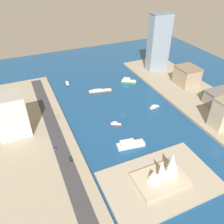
{
  "coord_description": "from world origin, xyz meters",
  "views": [
    {
      "loc": [
        92.39,
        179.01,
        142.87
      ],
      "look_at": [
        11.46,
        -3.36,
        4.15
      ],
      "focal_mm": 36.7,
      "sensor_mm": 36.0,
      "label": 1
    }
  ],
  "objects_px": {
    "yacht_sleek_gray": "(154,107)",
    "hotel_broad_white": "(11,115)",
    "carpark_squat_concrete": "(224,96)",
    "opera_landmark": "(163,173)",
    "apartment_midrise_tan": "(187,76)",
    "ferry_white_commuter": "(130,144)",
    "traffic_light_waterfront": "(58,117)",
    "patrol_launch_navy": "(67,83)",
    "ferry_green_doubledeck": "(128,81)",
    "tugboat_red": "(116,124)",
    "suv_black": "(71,159)",
    "hatchback_blue": "(55,148)",
    "tower_tall_glass": "(159,43)",
    "barge_flat_brown": "(100,91)"
  },
  "relations": [
    {
      "from": "ferry_white_commuter",
      "to": "opera_landmark",
      "type": "bearing_deg",
      "value": 95.53
    },
    {
      "from": "tugboat_red",
      "to": "yacht_sleek_gray",
      "type": "xyz_separation_m",
      "value": [
        -52.19,
        -10.63,
        0.13
      ]
    },
    {
      "from": "barge_flat_brown",
      "to": "hatchback_blue",
      "type": "bearing_deg",
      "value": 48.07
    },
    {
      "from": "barge_flat_brown",
      "to": "hotel_broad_white",
      "type": "relative_size",
      "value": 0.73
    },
    {
      "from": "suv_black",
      "to": "traffic_light_waterfront",
      "type": "relative_size",
      "value": 0.76
    },
    {
      "from": "yacht_sleek_gray",
      "to": "ferry_green_doubledeck",
      "type": "bearing_deg",
      "value": -91.5
    },
    {
      "from": "yacht_sleek_gray",
      "to": "ferry_green_doubledeck",
      "type": "xyz_separation_m",
      "value": [
        -1.74,
        -66.47,
        0.88
      ]
    },
    {
      "from": "traffic_light_waterfront",
      "to": "opera_landmark",
      "type": "relative_size",
      "value": 0.17
    },
    {
      "from": "tower_tall_glass",
      "to": "hotel_broad_white",
      "type": "bearing_deg",
      "value": 19.64
    },
    {
      "from": "ferry_white_commuter",
      "to": "hatchback_blue",
      "type": "bearing_deg",
      "value": -18.11
    },
    {
      "from": "carpark_squat_concrete",
      "to": "opera_landmark",
      "type": "height_order",
      "value": "opera_landmark"
    },
    {
      "from": "apartment_midrise_tan",
      "to": "carpark_squat_concrete",
      "type": "bearing_deg",
      "value": 101.36
    },
    {
      "from": "yacht_sleek_gray",
      "to": "suv_black",
      "type": "bearing_deg",
      "value": 21.01
    },
    {
      "from": "ferry_white_commuter",
      "to": "hatchback_blue",
      "type": "distance_m",
      "value": 65.93
    },
    {
      "from": "tugboat_red",
      "to": "carpark_squat_concrete",
      "type": "xyz_separation_m",
      "value": [
        -128.17,
        13.62,
        9.43
      ]
    },
    {
      "from": "apartment_midrise_tan",
      "to": "carpark_squat_concrete",
      "type": "height_order",
      "value": "apartment_midrise_tan"
    },
    {
      "from": "barge_flat_brown",
      "to": "carpark_squat_concrete",
      "type": "xyz_separation_m",
      "value": [
        -118.28,
        83.32,
        9.49
      ]
    },
    {
      "from": "suv_black",
      "to": "traffic_light_waterfront",
      "type": "bearing_deg",
      "value": -93.02
    },
    {
      "from": "tugboat_red",
      "to": "apartment_midrise_tan",
      "type": "height_order",
      "value": "apartment_midrise_tan"
    },
    {
      "from": "tugboat_red",
      "to": "hatchback_blue",
      "type": "bearing_deg",
      "value": 11.21
    },
    {
      "from": "tugboat_red",
      "to": "ferry_green_doubledeck",
      "type": "xyz_separation_m",
      "value": [
        -53.93,
        -77.1,
        1.01
      ]
    },
    {
      "from": "hatchback_blue",
      "to": "tower_tall_glass",
      "type": "bearing_deg",
      "value": -148.08
    },
    {
      "from": "hatchback_blue",
      "to": "traffic_light_waterfront",
      "type": "xyz_separation_m",
      "value": [
        -12.47,
        -40.61,
        3.46
      ]
    },
    {
      "from": "tugboat_red",
      "to": "hatchback_blue",
      "type": "height_order",
      "value": "hatchback_blue"
    },
    {
      "from": "yacht_sleek_gray",
      "to": "traffic_light_waterfront",
      "type": "xyz_separation_m",
      "value": [
        103.85,
        -17.26,
        5.84
      ]
    },
    {
      "from": "ferry_white_commuter",
      "to": "tower_tall_glass",
      "type": "height_order",
      "value": "tower_tall_glass"
    },
    {
      "from": "tower_tall_glass",
      "to": "carpark_squat_concrete",
      "type": "xyz_separation_m",
      "value": [
        -19.64,
        108.44,
        -30.99
      ]
    },
    {
      "from": "hatchback_blue",
      "to": "traffic_light_waterfront",
      "type": "bearing_deg",
      "value": -107.07
    },
    {
      "from": "yacht_sleek_gray",
      "to": "hatchback_blue",
      "type": "xyz_separation_m",
      "value": [
        116.32,
        23.34,
        2.37
      ]
    },
    {
      "from": "ferry_white_commuter",
      "to": "traffic_light_waterfront",
      "type": "relative_size",
      "value": 4.22
    },
    {
      "from": "apartment_midrise_tan",
      "to": "opera_landmark",
      "type": "xyz_separation_m",
      "value": [
        114.84,
        116.32,
        -4.23
      ]
    },
    {
      "from": "ferry_green_doubledeck",
      "to": "apartment_midrise_tan",
      "type": "relative_size",
      "value": 0.76
    },
    {
      "from": "barge_flat_brown",
      "to": "tower_tall_glass",
      "type": "xyz_separation_m",
      "value": [
        -98.63,
        -25.12,
        40.48
      ]
    },
    {
      "from": "ferry_white_commuter",
      "to": "traffic_light_waterfront",
      "type": "height_order",
      "value": "traffic_light_waterfront"
    },
    {
      "from": "yacht_sleek_gray",
      "to": "hotel_broad_white",
      "type": "height_order",
      "value": "hotel_broad_white"
    },
    {
      "from": "apartment_midrise_tan",
      "to": "hatchback_blue",
      "type": "xyz_separation_m",
      "value": [
        181.79,
        51.44,
        -10.66
      ]
    },
    {
      "from": "patrol_launch_navy",
      "to": "ferry_green_doubledeck",
      "type": "bearing_deg",
      "value": 160.03
    },
    {
      "from": "carpark_squat_concrete",
      "to": "opera_landmark",
      "type": "distance_m",
      "value": 140.74
    },
    {
      "from": "tower_tall_glass",
      "to": "ferry_white_commuter",
      "type": "bearing_deg",
      "value": 49.33
    },
    {
      "from": "barge_flat_brown",
      "to": "suv_black",
      "type": "relative_size",
      "value": 6.15
    },
    {
      "from": "tower_tall_glass",
      "to": "carpark_squat_concrete",
      "type": "height_order",
      "value": "tower_tall_glass"
    },
    {
      "from": "carpark_squat_concrete",
      "to": "ferry_white_commuter",
      "type": "bearing_deg",
      "value": 8.59
    },
    {
      "from": "ferry_green_doubledeck",
      "to": "traffic_light_waterfront",
      "type": "xyz_separation_m",
      "value": [
        105.59,
        49.21,
        4.96
      ]
    },
    {
      "from": "apartment_midrise_tan",
      "to": "opera_landmark",
      "type": "height_order",
      "value": "opera_landmark"
    },
    {
      "from": "ferry_white_commuter",
      "to": "apartment_midrise_tan",
      "type": "bearing_deg",
      "value": -148.88
    },
    {
      "from": "hotel_broad_white",
      "to": "suv_black",
      "type": "relative_size",
      "value": 8.42
    },
    {
      "from": "ferry_green_doubledeck",
      "to": "hatchback_blue",
      "type": "distance_m",
      "value": 148.34
    },
    {
      "from": "tugboat_red",
      "to": "opera_landmark",
      "type": "height_order",
      "value": "opera_landmark"
    },
    {
      "from": "tower_tall_glass",
      "to": "traffic_light_waterfront",
      "type": "relative_size",
      "value": 11.93
    },
    {
      "from": "ferry_green_doubledeck",
      "to": "carpark_squat_concrete",
      "type": "distance_m",
      "value": 117.53
    }
  ]
}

